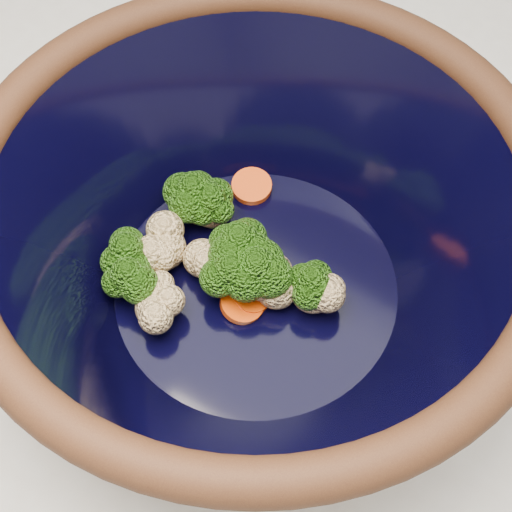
# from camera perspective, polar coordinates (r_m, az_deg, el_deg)

# --- Properties ---
(mixing_bowl) EXTENTS (0.41, 0.41, 0.16)m
(mixing_bowl) POSITION_cam_1_polar(r_m,az_deg,el_deg) (0.47, 0.00, 1.02)
(mixing_bowl) COLOR black
(mixing_bowl) RESTS_ON counter
(vegetable_pile) EXTENTS (0.16, 0.16, 0.05)m
(vegetable_pile) POSITION_cam_1_polar(r_m,az_deg,el_deg) (0.50, -3.16, 0.13)
(vegetable_pile) COLOR #608442
(vegetable_pile) RESTS_ON mixing_bowl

